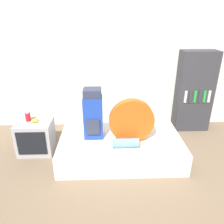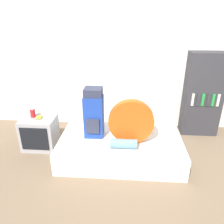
{
  "view_description": "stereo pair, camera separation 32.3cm",
  "coord_description": "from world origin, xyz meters",
  "px_view_note": "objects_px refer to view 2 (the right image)",
  "views": [
    {
      "loc": [
        -0.27,
        -2.36,
        2.13
      ],
      "look_at": [
        -0.17,
        0.64,
        0.8
      ],
      "focal_mm": 35.0,
      "sensor_mm": 36.0,
      "label": 1
    },
    {
      "loc": [
        0.05,
        -2.35,
        2.13
      ],
      "look_at": [
        -0.17,
        0.64,
        0.8
      ],
      "focal_mm": 35.0,
      "sensor_mm": 36.0,
      "label": 2
    }
  ],
  "objects_px": {
    "sleeping_roll": "(124,144)",
    "television": "(40,133)",
    "bookshelf": "(203,95)",
    "backpack": "(94,113)",
    "tent_bag": "(131,122)",
    "canister": "(33,113)"
  },
  "relations": [
    {
      "from": "backpack",
      "to": "bookshelf",
      "type": "relative_size",
      "value": 0.51
    },
    {
      "from": "tent_bag",
      "to": "canister",
      "type": "bearing_deg",
      "value": 168.29
    },
    {
      "from": "backpack",
      "to": "canister",
      "type": "distance_m",
      "value": 1.09
    },
    {
      "from": "backpack",
      "to": "sleeping_roll",
      "type": "xyz_separation_m",
      "value": [
        0.48,
        -0.34,
        -0.31
      ]
    },
    {
      "from": "canister",
      "to": "backpack",
      "type": "bearing_deg",
      "value": -9.98
    },
    {
      "from": "canister",
      "to": "television",
      "type": "bearing_deg",
      "value": -33.51
    },
    {
      "from": "canister",
      "to": "bookshelf",
      "type": "distance_m",
      "value": 3.07
    },
    {
      "from": "backpack",
      "to": "tent_bag",
      "type": "relative_size",
      "value": 1.17
    },
    {
      "from": "tent_bag",
      "to": "television",
      "type": "bearing_deg",
      "value": 169.8
    },
    {
      "from": "backpack",
      "to": "sleeping_roll",
      "type": "bearing_deg",
      "value": -35.78
    },
    {
      "from": "backpack",
      "to": "television",
      "type": "distance_m",
      "value": 1.09
    },
    {
      "from": "backpack",
      "to": "bookshelf",
      "type": "distance_m",
      "value": 2.11
    },
    {
      "from": "sleeping_roll",
      "to": "television",
      "type": "distance_m",
      "value": 1.54
    },
    {
      "from": "tent_bag",
      "to": "canister",
      "type": "height_order",
      "value": "tent_bag"
    },
    {
      "from": "backpack",
      "to": "canister",
      "type": "bearing_deg",
      "value": 170.02
    },
    {
      "from": "tent_bag",
      "to": "bookshelf",
      "type": "height_order",
      "value": "bookshelf"
    },
    {
      "from": "tent_bag",
      "to": "backpack",
      "type": "bearing_deg",
      "value": 165.15
    },
    {
      "from": "backpack",
      "to": "tent_bag",
      "type": "height_order",
      "value": "backpack"
    },
    {
      "from": "bookshelf",
      "to": "sleeping_roll",
      "type": "bearing_deg",
      "value": -139.47
    },
    {
      "from": "sleeping_roll",
      "to": "television",
      "type": "bearing_deg",
      "value": 162.06
    },
    {
      "from": "bookshelf",
      "to": "backpack",
      "type": "bearing_deg",
      "value": -155.23
    },
    {
      "from": "bookshelf",
      "to": "television",
      "type": "bearing_deg",
      "value": -165.33
    }
  ]
}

